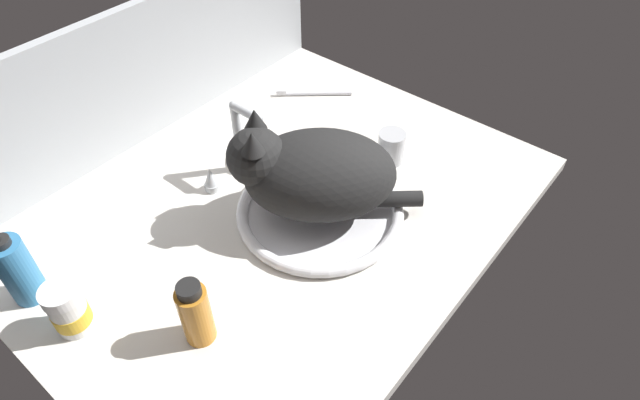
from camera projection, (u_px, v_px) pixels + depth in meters
The scene contains 10 objects.
countertop at pixel (282, 212), 110.24cm from camera, with size 103.48×78.75×3.00cm, color silver.
backsplash_wall at pixel (142, 80), 117.90cm from camera, with size 103.48×2.40×33.46cm, color #B2B7BC.
sink_basin at pixel (320, 211), 106.98cm from camera, with size 33.48×33.48×2.36cm.
faucet at pixel (241, 145), 112.67cm from camera, with size 20.71×9.67×17.59cm.
cat at pixel (309, 173), 99.80cm from camera, with size 33.52×34.51×20.88cm.
metal_jar at pixel (391, 147), 117.07cm from camera, with size 5.96×5.96×7.34cm.
amber_bottle at pixel (195, 313), 83.67cm from camera, with size 5.01×5.01×13.30cm.
pill_bottle at pixel (68, 310), 86.09cm from camera, with size 6.15×6.15×9.93cm.
soap_pump_bottle at pixel (17, 269), 88.85cm from camera, with size 5.74×5.74×18.53cm.
toothbrush at pixel (312, 93), 137.62cm from camera, with size 13.48×15.45×1.70cm.
Camera 1 is at (-54.16, -54.89, 80.71)cm, focal length 30.04 mm.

